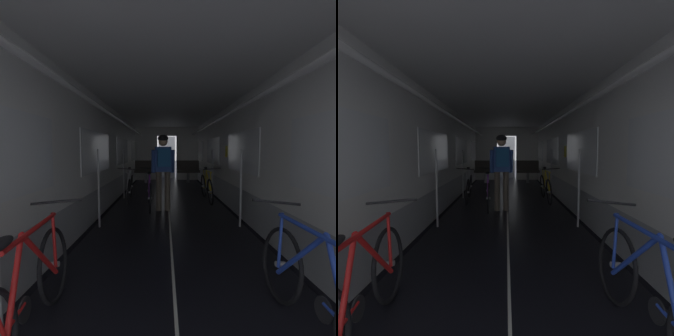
# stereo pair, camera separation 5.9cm
# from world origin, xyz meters

# --- Properties ---
(ground_plane) EXTENTS (60.00, 60.00, 0.00)m
(ground_plane) POSITION_xyz_m (0.00, 0.00, 0.00)
(ground_plane) COLOR black
(train_car_shell) EXTENTS (3.14, 12.34, 2.57)m
(train_car_shell) POSITION_xyz_m (-0.00, 3.60, 1.70)
(train_car_shell) COLOR black
(train_car_shell) RESTS_ON ground
(bench_seat_far_left) EXTENTS (0.98, 0.51, 0.95)m
(bench_seat_far_left) POSITION_xyz_m (-0.90, 8.07, 0.57)
(bench_seat_far_left) COLOR gray
(bench_seat_far_left) RESTS_ON ground
(bench_seat_far_right) EXTENTS (0.98, 0.51, 0.95)m
(bench_seat_far_right) POSITION_xyz_m (0.90, 8.07, 0.57)
(bench_seat_far_right) COLOR gray
(bench_seat_far_right) RESTS_ON ground
(bicycle_silver) EXTENTS (0.44, 1.69, 0.95)m
(bicycle_silver) POSITION_xyz_m (-1.04, 4.32, 0.38)
(bicycle_silver) COLOR black
(bicycle_silver) RESTS_ON ground
(bicycle_red) EXTENTS (0.44, 1.69, 0.95)m
(bicycle_red) POSITION_xyz_m (-1.05, -0.51, 0.38)
(bicycle_red) COLOR black
(bicycle_red) RESTS_ON ground
(bicycle_yellow) EXTENTS (0.44, 1.69, 0.95)m
(bicycle_yellow) POSITION_xyz_m (1.05, 4.32, 0.38)
(bicycle_yellow) COLOR black
(bicycle_yellow) RESTS_ON ground
(bicycle_blue) EXTENTS (0.44, 1.69, 0.95)m
(bicycle_blue) POSITION_xyz_m (0.99, -0.54, 0.38)
(bicycle_blue) COLOR black
(bicycle_blue) RESTS_ON ground
(person_cyclist_aisle) EXTENTS (0.55, 0.42, 1.73)m
(person_cyclist_aisle) POSITION_xyz_m (-0.13, 3.27, 1.07)
(person_cyclist_aisle) COLOR brown
(person_cyclist_aisle) RESTS_ON ground
(bicycle_purple_in_aisle) EXTENTS (0.44, 1.69, 0.94)m
(bicycle_purple_in_aisle) POSITION_xyz_m (-0.46, 3.53, 0.38)
(bicycle_purple_in_aisle) COLOR black
(bicycle_purple_in_aisle) RESTS_ON ground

